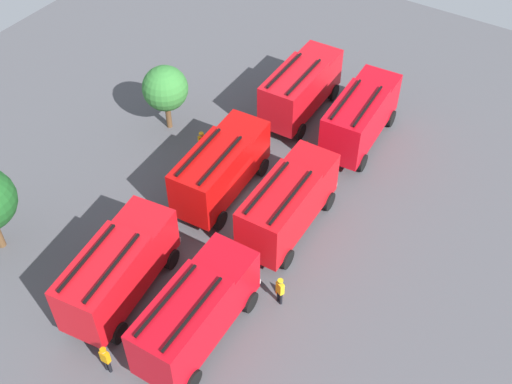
{
  "coord_description": "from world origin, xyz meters",
  "views": [
    {
      "loc": [
        -21.05,
        -13.51,
        26.33
      ],
      "look_at": [
        0.0,
        0.0,
        1.4
      ],
      "focal_mm": 44.65,
      "sensor_mm": 36.0,
      "label": 1
    }
  ],
  "objects_px": {
    "firefighter_1": "(202,143)",
    "fire_truck_1": "(288,202)",
    "firefighter_2": "(280,290)",
    "traffic_cone_0": "(280,288)",
    "fire_truck_5": "(301,87)",
    "traffic_cone_2": "(307,145)",
    "fire_truck_3": "(119,268)",
    "firefighter_0": "(106,359)",
    "fire_truck_2": "(361,115)",
    "traffic_cone_1": "(264,113)",
    "tree_1": "(165,89)",
    "fire_truck_0": "(196,311)",
    "fire_truck_4": "(221,167)"
  },
  "relations": [
    {
      "from": "fire_truck_5",
      "to": "fire_truck_1",
      "type": "bearing_deg",
      "value": -155.71
    },
    {
      "from": "fire_truck_3",
      "to": "traffic_cone_0",
      "type": "relative_size",
      "value": 11.34
    },
    {
      "from": "fire_truck_2",
      "to": "fire_truck_5",
      "type": "height_order",
      "value": "same"
    },
    {
      "from": "firefighter_0",
      "to": "firefighter_2",
      "type": "bearing_deg",
      "value": -33.3
    },
    {
      "from": "traffic_cone_2",
      "to": "firefighter_1",
      "type": "bearing_deg",
      "value": 128.22
    },
    {
      "from": "fire_truck_3",
      "to": "traffic_cone_1",
      "type": "distance_m",
      "value": 16.22
    },
    {
      "from": "traffic_cone_2",
      "to": "fire_truck_1",
      "type": "bearing_deg",
      "value": -159.66
    },
    {
      "from": "fire_truck_1",
      "to": "fire_truck_5",
      "type": "height_order",
      "value": "same"
    },
    {
      "from": "tree_1",
      "to": "traffic_cone_1",
      "type": "bearing_deg",
      "value": -48.27
    },
    {
      "from": "fire_truck_3",
      "to": "traffic_cone_1",
      "type": "height_order",
      "value": "fire_truck_3"
    },
    {
      "from": "fire_truck_3",
      "to": "firefighter_0",
      "type": "distance_m",
      "value": 4.35
    },
    {
      "from": "fire_truck_5",
      "to": "firefighter_0",
      "type": "distance_m",
      "value": 21.34
    },
    {
      "from": "firefighter_2",
      "to": "traffic_cone_2",
      "type": "bearing_deg",
      "value": -133.58
    },
    {
      "from": "firefighter_2",
      "to": "traffic_cone_0",
      "type": "bearing_deg",
      "value": -127.8
    },
    {
      "from": "traffic_cone_1",
      "to": "tree_1",
      "type": "bearing_deg",
      "value": 131.73
    },
    {
      "from": "traffic_cone_1",
      "to": "traffic_cone_2",
      "type": "height_order",
      "value": "traffic_cone_2"
    },
    {
      "from": "firefighter_1",
      "to": "fire_truck_1",
      "type": "bearing_deg",
      "value": 10.75
    },
    {
      "from": "firefighter_2",
      "to": "traffic_cone_2",
      "type": "distance_m",
      "value": 11.82
    },
    {
      "from": "firefighter_2",
      "to": "fire_truck_1",
      "type": "bearing_deg",
      "value": -130.04
    },
    {
      "from": "fire_truck_3",
      "to": "traffic_cone_0",
      "type": "distance_m",
      "value": 8.04
    },
    {
      "from": "traffic_cone_2",
      "to": "fire_truck_4",
      "type": "bearing_deg",
      "value": 160.7
    },
    {
      "from": "fire_truck_2",
      "to": "fire_truck_4",
      "type": "distance_m",
      "value": 9.61
    },
    {
      "from": "fire_truck_3",
      "to": "traffic_cone_2",
      "type": "relative_size",
      "value": 10.54
    },
    {
      "from": "fire_truck_1",
      "to": "traffic_cone_1",
      "type": "bearing_deg",
      "value": 37.74
    },
    {
      "from": "firefighter_0",
      "to": "tree_1",
      "type": "xyz_separation_m",
      "value": [
        15.44,
        8.63,
        2.02
      ]
    },
    {
      "from": "firefighter_1",
      "to": "firefighter_2",
      "type": "xyz_separation_m",
      "value": [
        -6.84,
        -9.71,
        -0.03
      ]
    },
    {
      "from": "fire_truck_5",
      "to": "traffic_cone_0",
      "type": "xyz_separation_m",
      "value": [
        -13.22,
        -6.48,
        -1.82
      ]
    },
    {
      "from": "fire_truck_2",
      "to": "fire_truck_3",
      "type": "height_order",
      "value": "same"
    },
    {
      "from": "fire_truck_5",
      "to": "traffic_cone_2",
      "type": "xyz_separation_m",
      "value": [
        -2.87,
        -2.19,
        -1.8
      ]
    },
    {
      "from": "traffic_cone_2",
      "to": "fire_truck_3",
      "type": "bearing_deg",
      "value": 171.52
    },
    {
      "from": "fire_truck_5",
      "to": "traffic_cone_2",
      "type": "height_order",
      "value": "fire_truck_5"
    },
    {
      "from": "firefighter_1",
      "to": "traffic_cone_2",
      "type": "xyz_separation_m",
      "value": [
        4.04,
        -5.13,
        -0.67
      ]
    },
    {
      "from": "firefighter_2",
      "to": "traffic_cone_1",
      "type": "bearing_deg",
      "value": -121.19
    },
    {
      "from": "firefighter_1",
      "to": "firefighter_0",
      "type": "bearing_deg",
      "value": -41.5
    },
    {
      "from": "firefighter_2",
      "to": "traffic_cone_0",
      "type": "distance_m",
      "value": 0.9
    },
    {
      "from": "firefighter_1",
      "to": "traffic_cone_2",
      "type": "bearing_deg",
      "value": 67.06
    },
    {
      "from": "fire_truck_3",
      "to": "fire_truck_5",
      "type": "distance_m",
      "value": 17.61
    },
    {
      "from": "fire_truck_2",
      "to": "tree_1",
      "type": "bearing_deg",
      "value": 111.55
    },
    {
      "from": "fire_truck_0",
      "to": "firefighter_1",
      "type": "height_order",
      "value": "fire_truck_0"
    },
    {
      "from": "fire_truck_5",
      "to": "tree_1",
      "type": "relative_size",
      "value": 1.63
    },
    {
      "from": "fire_truck_4",
      "to": "fire_truck_5",
      "type": "height_order",
      "value": "same"
    },
    {
      "from": "fire_truck_4",
      "to": "traffic_cone_2",
      "type": "height_order",
      "value": "fire_truck_4"
    },
    {
      "from": "tree_1",
      "to": "traffic_cone_1",
      "type": "distance_m",
      "value": 6.79
    },
    {
      "from": "fire_truck_5",
      "to": "traffic_cone_0",
      "type": "bearing_deg",
      "value": -155.74
    },
    {
      "from": "traffic_cone_0",
      "to": "traffic_cone_2",
      "type": "height_order",
      "value": "traffic_cone_2"
    },
    {
      "from": "fire_truck_3",
      "to": "fire_truck_4",
      "type": "relative_size",
      "value": 1.02
    },
    {
      "from": "fire_truck_5",
      "to": "traffic_cone_1",
      "type": "distance_m",
      "value": 3.01
    },
    {
      "from": "traffic_cone_0",
      "to": "fire_truck_4",
      "type": "bearing_deg",
      "value": 57.13
    },
    {
      "from": "fire_truck_5",
      "to": "firefighter_2",
      "type": "distance_m",
      "value": 15.37
    },
    {
      "from": "fire_truck_1",
      "to": "firefighter_1",
      "type": "distance_m",
      "value": 8.02
    }
  ]
}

